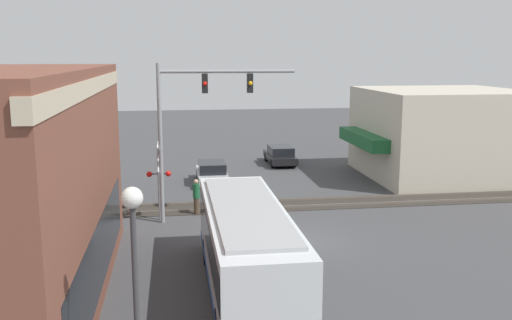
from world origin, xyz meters
TOP-DOWN VIEW (x-y plane):
  - ground_plane at (0.00, 0.00)m, footprint 120.00×120.00m
  - shop_building at (11.77, -12.22)m, footprint 9.58×10.72m
  - city_bus at (-5.05, 2.80)m, footprint 10.12×2.59m
  - traffic_signal_gantry at (3.66, 4.08)m, footprint 0.42×6.46m
  - crossing_signal at (4.13, 5.86)m, footprint 1.41×1.18m
  - streetlamp at (-11.98, 5.94)m, footprint 0.44×0.44m
  - rail_track_near at (6.00, 0.00)m, footprint 2.60×60.00m
  - parked_car_silver at (11.89, 2.80)m, footprint 4.27×1.82m
  - parked_car_black at (17.41, -2.60)m, footprint 4.38×1.82m
  - pedestrian_at_crossing at (4.84, 4.06)m, footprint 0.34×0.34m

SIDE VIEW (x-z plane):
  - ground_plane at x=0.00m, z-range 0.00..0.00m
  - rail_track_near at x=6.00m, z-range -0.05..0.10m
  - parked_car_black at x=17.41m, z-range -0.04..1.32m
  - parked_car_silver at x=11.89m, z-range -0.04..1.32m
  - pedestrian_at_crossing at x=4.84m, z-range 0.02..1.83m
  - city_bus at x=-5.05m, z-range 0.16..3.19m
  - crossing_signal at x=4.13m, z-range 0.39..4.20m
  - shop_building at x=11.77m, z-range 0.00..5.72m
  - streetlamp at x=-11.98m, z-range 0.51..5.91m
  - traffic_signal_gantry at x=3.66m, z-range 1.61..9.18m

